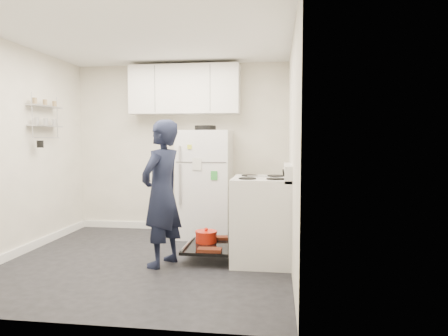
# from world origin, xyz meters

# --- Properties ---
(room) EXTENTS (3.21, 3.21, 2.51)m
(room) POSITION_xyz_m (-0.03, 0.03, 1.21)
(room) COLOR black
(room) RESTS_ON ground
(electric_range) EXTENTS (0.66, 0.76, 1.10)m
(electric_range) POSITION_xyz_m (1.26, 0.15, 0.47)
(electric_range) COLOR silver
(electric_range) RESTS_ON ground
(open_oven_door) EXTENTS (0.55, 0.71, 0.21)m
(open_oven_door) POSITION_xyz_m (0.66, 0.19, 0.18)
(open_oven_door) COLOR black
(open_oven_door) RESTS_ON ground
(refrigerator) EXTENTS (0.72, 0.74, 1.57)m
(refrigerator) POSITION_xyz_m (0.43, 1.25, 0.76)
(refrigerator) COLOR white
(refrigerator) RESTS_ON ground
(upper_cabinets) EXTENTS (1.60, 0.33, 0.70)m
(upper_cabinets) POSITION_xyz_m (0.10, 1.43, 2.10)
(upper_cabinets) COLOR silver
(upper_cabinets) RESTS_ON room
(wall_shelf_rack) EXTENTS (0.14, 0.60, 0.61)m
(wall_shelf_rack) POSITION_xyz_m (-1.52, 0.49, 1.68)
(wall_shelf_rack) COLOR #B2B2B7
(wall_shelf_rack) RESTS_ON room
(person) EXTENTS (0.56, 0.68, 1.59)m
(person) POSITION_xyz_m (0.20, -0.14, 0.79)
(person) COLOR black
(person) RESTS_ON ground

